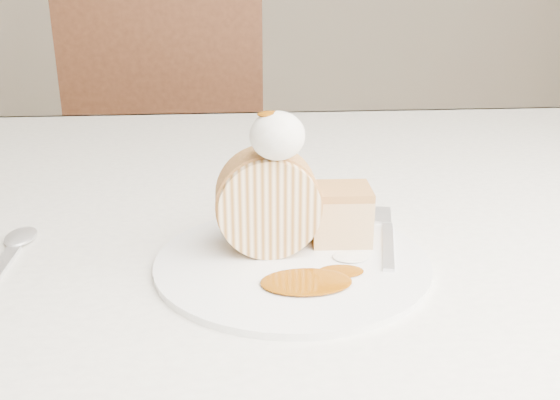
{
  "coord_description": "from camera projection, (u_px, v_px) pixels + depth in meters",
  "views": [
    {
      "loc": [
        -0.02,
        -0.48,
        0.99
      ],
      "look_at": [
        0.02,
        0.02,
        0.81
      ],
      "focal_mm": 40.0,
      "sensor_mm": 36.0,
      "label": 1
    }
  ],
  "objects": [
    {
      "name": "whipped_cream",
      "position": [
        277.0,
        136.0,
        0.51
      ],
      "size": [
        0.05,
        0.05,
        0.04
      ],
      "primitive_type": "ellipsoid",
      "color": "white",
      "rests_on": "roulade_slice"
    },
    {
      "name": "caramel_drizzle",
      "position": [
        271.0,
        108.0,
        0.51
      ],
      "size": [
        0.02,
        0.02,
        0.01
      ],
      "primitive_type": "ellipsoid",
      "color": "#7F3F05",
      "rests_on": "whipped_cream"
    },
    {
      "name": "plate",
      "position": [
        292.0,
        262.0,
        0.55
      ],
      "size": [
        0.25,
        0.25,
        0.01
      ],
      "primitive_type": "cylinder",
      "rotation": [
        0.0,
        0.0,
        -0.04
      ],
      "color": "white",
      "rests_on": "table"
    },
    {
      "name": "fork",
      "position": [
        388.0,
        245.0,
        0.57
      ],
      "size": [
        0.05,
        0.14,
        0.0
      ],
      "primitive_type": "cube",
      "rotation": [
        0.0,
        0.0,
        -0.23
      ],
      "color": "silver",
      "rests_on": "plate"
    },
    {
      "name": "chair_far",
      "position": [
        175.0,
        154.0,
        1.6
      ],
      "size": [
        0.48,
        0.48,
        0.97
      ],
      "rotation": [
        0.0,
        0.0,
        3.08
      ],
      "color": "brown",
      "rests_on": "ground"
    },
    {
      "name": "cake_chunk",
      "position": [
        341.0,
        217.0,
        0.58
      ],
      "size": [
        0.06,
        0.05,
        0.04
      ],
      "primitive_type": "cube",
      "rotation": [
        0.0,
        0.0,
        -0.04
      ],
      "color": "#C77F4B",
      "rests_on": "plate"
    },
    {
      "name": "table",
      "position": [
        255.0,
        264.0,
        0.76
      ],
      "size": [
        1.4,
        0.9,
        0.75
      ],
      "color": "white",
      "rests_on": "ground"
    },
    {
      "name": "roulade_slice",
      "position": [
        268.0,
        203.0,
        0.55
      ],
      "size": [
        0.09,
        0.05,
        0.09
      ],
      "primitive_type": "cylinder",
      "rotation": [
        1.57,
        0.0,
        0.01
      ],
      "color": "#FCDFAF",
      "rests_on": "plate"
    },
    {
      "name": "caramel_pool",
      "position": [
        306.0,
        282.0,
        0.5
      ],
      "size": [
        0.08,
        0.05,
        0.0
      ],
      "primitive_type": null,
      "rotation": [
        0.0,
        0.0,
        -0.04
      ],
      "color": "#7F3F05",
      "rests_on": "plate"
    }
  ]
}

